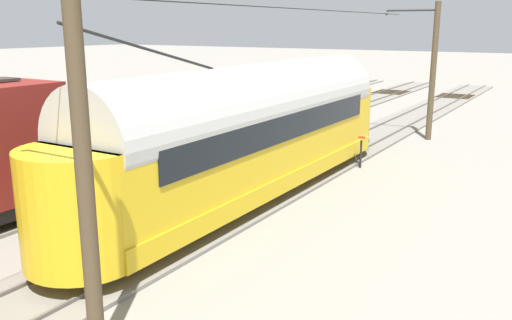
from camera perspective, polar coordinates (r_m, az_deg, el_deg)
name	(u,v)px	position (r m, az deg, el deg)	size (l,w,h in m)	color
ground_plane	(124,179)	(20.58, -13.58, -1.97)	(220.00, 220.00, 0.00)	gray
track_streetcar_siding	(248,198)	(17.67, -0.86, -4.00)	(2.80, 80.00, 0.18)	slate
track_adjacent_siding	(130,176)	(20.78, -12.98, -1.63)	(2.80, 80.00, 0.18)	slate
track_third_siding	(40,159)	(24.59, -21.63, 0.12)	(2.80, 80.00, 0.18)	slate
vintage_streetcar	(253,129)	(17.40, -0.32, 3.20)	(2.65, 16.59, 5.37)	gold
catenary_pole_foreground	(432,69)	(27.90, 17.84, 9.01)	(2.67, 0.28, 6.58)	#4C3D28
catenary_pole_mid_near	(80,159)	(8.92, -17.88, 0.06)	(2.67, 0.28, 6.58)	#4C3D28
switch_stand	(361,150)	(21.86, 10.84, 0.98)	(0.50, 0.30, 1.24)	black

